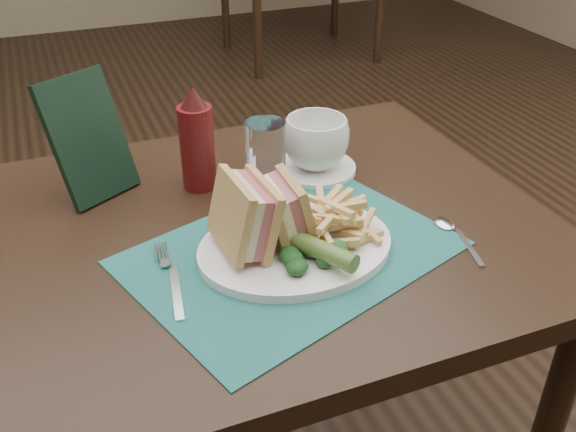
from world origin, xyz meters
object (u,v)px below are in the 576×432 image
object	(u,v)px
drinking_glass	(266,158)
saucer	(315,168)
sandwich_half_b	(271,212)
check_presenter	(88,138)
sandwich_half_a	(231,218)
plate	(295,247)
placemat	(291,253)
coffee_cup	(316,143)
ketchup_bottle	(196,138)
table_main	(270,383)

from	to	relation	value
drinking_glass	saucer	bearing A→B (deg)	18.85
sandwich_half_b	check_presenter	distance (m)	0.36
sandwich_half_a	saucer	bearing A→B (deg)	39.33
plate	sandwich_half_b	world-z (taller)	sandwich_half_b
placemat	check_presenter	xyz separation A→B (m)	(-0.25, 0.30, 0.10)
sandwich_half_a	sandwich_half_b	world-z (taller)	sandwich_half_a
sandwich_half_a	coffee_cup	bearing A→B (deg)	39.33
sandwich_half_b	ketchup_bottle	bearing A→B (deg)	103.20
placemat	check_presenter	size ratio (longest dim) A/B	2.18
sandwich_half_a	sandwich_half_b	size ratio (longest dim) A/B	1.18
plate	drinking_glass	distance (m)	0.20
table_main	saucer	bearing A→B (deg)	42.29
table_main	placemat	world-z (taller)	placemat
saucer	sandwich_half_a	bearing A→B (deg)	-136.52
saucer	check_presenter	world-z (taller)	check_presenter
placemat	coffee_cup	world-z (taller)	coffee_cup
table_main	coffee_cup	distance (m)	0.47
saucer	coffee_cup	xyz separation A→B (m)	(0.00, 0.00, 0.05)
placemat	sandwich_half_a	xyz separation A→B (m)	(-0.09, 0.01, 0.07)
plate	sandwich_half_a	world-z (taller)	sandwich_half_a
saucer	drinking_glass	xyz separation A→B (m)	(-0.11, -0.04, 0.06)
coffee_cup	sandwich_half_a	bearing A→B (deg)	-136.52
table_main	placemat	bearing A→B (deg)	-88.56
coffee_cup	table_main	bearing A→B (deg)	-137.71
ketchup_bottle	check_presenter	bearing A→B (deg)	165.39
placemat	coffee_cup	xyz separation A→B (m)	(0.14, 0.23, 0.06)
table_main	saucer	world-z (taller)	saucer
check_presenter	placemat	bearing A→B (deg)	-80.57
sandwich_half_a	ketchup_bottle	world-z (taller)	ketchup_bottle
table_main	placemat	size ratio (longest dim) A/B	1.93
table_main	sandwich_half_b	size ratio (longest dim) A/B	9.08
saucer	drinking_glass	distance (m)	0.13
sandwich_half_b	check_presenter	xyz separation A→B (m)	(-0.22, 0.28, 0.04)
sandwich_half_a	check_presenter	size ratio (longest dim) A/B	0.55
table_main	saucer	xyz separation A→B (m)	(0.14, 0.13, 0.38)
placemat	coffee_cup	size ratio (longest dim) A/B	3.90
saucer	ketchup_bottle	world-z (taller)	ketchup_bottle
coffee_cup	drinking_glass	bearing A→B (deg)	-161.15
coffee_cup	drinking_glass	distance (m)	0.12
sandwich_half_a	saucer	world-z (taller)	sandwich_half_a
placemat	ketchup_bottle	distance (m)	0.28
placemat	saucer	size ratio (longest dim) A/B	3.11
plate	check_presenter	xyz separation A→B (m)	(-0.25, 0.30, 0.09)
sandwich_half_a	ketchup_bottle	size ratio (longest dim) A/B	0.63
saucer	coffee_cup	world-z (taller)	coffee_cup
sandwich_half_b	check_presenter	world-z (taller)	check_presenter
sandwich_half_a	check_presenter	xyz separation A→B (m)	(-0.16, 0.28, 0.03)
drinking_glass	placemat	bearing A→B (deg)	-99.04
sandwich_half_b	check_presenter	size ratio (longest dim) A/B	0.46
saucer	ketchup_bottle	size ratio (longest dim) A/B	0.81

